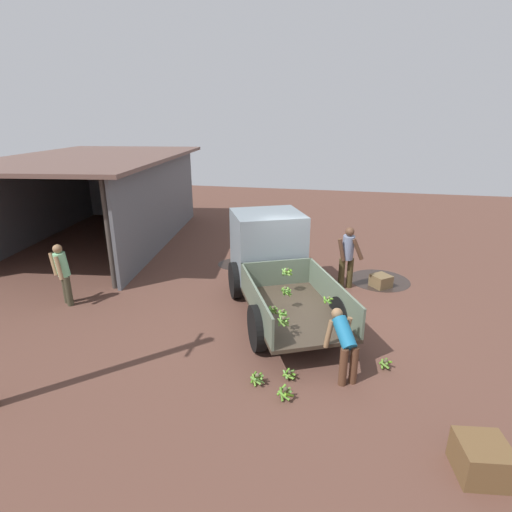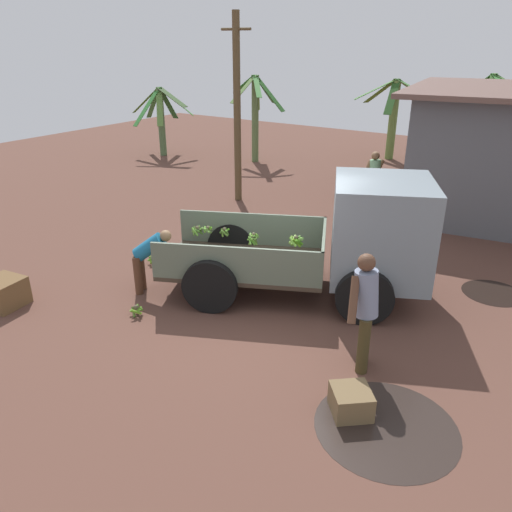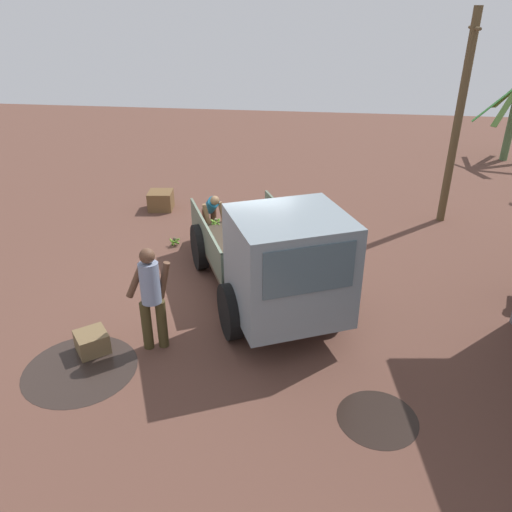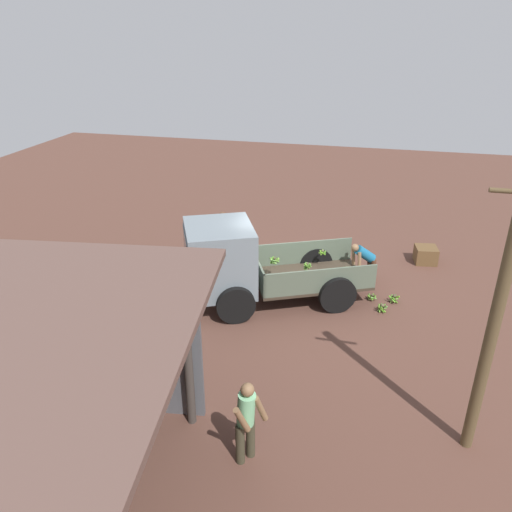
% 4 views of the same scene
% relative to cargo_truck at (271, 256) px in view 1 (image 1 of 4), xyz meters
% --- Properties ---
extents(ground, '(36.00, 36.00, 0.00)m').
position_rel_cargo_truck_xyz_m(ground, '(-1.17, -1.11, -1.15)').
color(ground, brown).
extents(mud_patch_0, '(1.10, 1.10, 0.01)m').
position_rel_cargo_truck_xyz_m(mud_patch_0, '(2.17, 1.57, -1.15)').
color(mud_patch_0, black).
rests_on(mud_patch_0, ground).
extents(mud_patch_1, '(1.74, 1.74, 0.01)m').
position_rel_cargo_truck_xyz_m(mud_patch_1, '(1.76, -2.90, -1.15)').
color(mud_patch_1, '#2D221E').
rests_on(mud_patch_1, ground).
extents(cargo_truck, '(4.95, 3.56, 2.17)m').
position_rel_cargo_truck_xyz_m(cargo_truck, '(0.00, 0.00, 0.00)').
color(cargo_truck, '#3E3327').
rests_on(cargo_truck, ground).
extents(warehouse_shed, '(10.23, 7.07, 3.21)m').
position_rel_cargo_truck_xyz_m(warehouse_shed, '(3.90, 7.22, 1.17)').
color(warehouse_shed, '#595B60').
rests_on(warehouse_shed, ground).
extents(person_foreground_visitor, '(0.48, 0.75, 1.75)m').
position_rel_cargo_truck_xyz_m(person_foreground_visitor, '(0.99, -1.92, -0.18)').
color(person_foreground_visitor, '#3F351B').
rests_on(person_foreground_visitor, ground).
extents(person_worker_loading, '(0.74, 0.67, 1.22)m').
position_rel_cargo_truck_xyz_m(person_worker_loading, '(-3.14, -1.88, -0.42)').
color(person_worker_loading, '#543322').
rests_on(person_worker_loading, ground).
extents(person_bystander_near_shed, '(0.57, 0.63, 1.60)m').
position_rel_cargo_truck_xyz_m(person_bystander_near_shed, '(-1.56, 4.97, -0.26)').
color(person_bystander_near_shed, '#3E3928').
rests_on(person_bystander_near_shed, ground).
extents(banana_bunch_on_ground_0, '(0.26, 0.25, 0.18)m').
position_rel_cargo_truck_xyz_m(banana_bunch_on_ground_0, '(-3.42, -0.95, -1.05)').
color(banana_bunch_on_ground_0, '#47402E').
rests_on(banana_bunch_on_ground_0, ground).
extents(banana_bunch_on_ground_1, '(0.30, 0.30, 0.24)m').
position_rel_cargo_truck_xyz_m(banana_bunch_on_ground_1, '(-3.98, -0.96, -1.02)').
color(banana_bunch_on_ground_1, '#4B4431').
rests_on(banana_bunch_on_ground_1, ground).
extents(banana_bunch_on_ground_2, '(0.26, 0.26, 0.22)m').
position_rel_cargo_truck_xyz_m(banana_bunch_on_ground_2, '(-3.68, -0.42, -1.03)').
color(banana_bunch_on_ground_2, brown).
rests_on(banana_bunch_on_ground_2, ground).
extents(banana_bunch_on_ground_3, '(0.25, 0.25, 0.21)m').
position_rel_cargo_truck_xyz_m(banana_bunch_on_ground_3, '(-2.72, -2.68, -1.03)').
color(banana_bunch_on_ground_3, '#4E4633').
rests_on(banana_bunch_on_ground_3, ground).
extents(wooden_crate_0, '(0.71, 0.71, 0.50)m').
position_rel_cargo_truck_xyz_m(wooden_crate_0, '(-4.91, -3.70, -0.90)').
color(wooden_crate_0, brown).
rests_on(wooden_crate_0, ground).
extents(wooden_crate_1, '(0.67, 0.67, 0.34)m').
position_rel_cargo_truck_xyz_m(wooden_crate_1, '(1.28, -2.89, -0.98)').
color(wooden_crate_1, brown).
rests_on(wooden_crate_1, ground).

